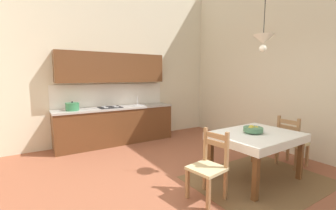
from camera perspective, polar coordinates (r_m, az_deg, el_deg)
name	(u,v)px	position (r m, az deg, el deg)	size (l,w,h in m)	color
ground_plane	(184,185)	(3.76, 4.02, -19.58)	(6.02, 6.37, 0.10)	#99563D
wall_back	(117,58)	(6.01, -12.90, 11.61)	(6.02, 0.12, 4.23)	beige
wall_right	(292,54)	(5.49, 28.84, 11.31)	(0.12, 6.37, 4.23)	beige
area_rug	(259,180)	(4.06, 22.10, -17.20)	(2.10, 1.60, 0.01)	brown
kitchen_cabinetry	(115,109)	(5.67, -13.24, -0.92)	(2.85, 0.63, 2.20)	brown
dining_table	(256,141)	(3.90, 21.36, -8.38)	(1.36, 1.06, 0.75)	brown
dining_chair_window_side	(291,143)	(4.75, 28.75, -8.34)	(0.42, 0.42, 0.93)	#D1BC89
dining_chair_tv_side	(209,167)	(3.19, 10.28, -15.13)	(0.48, 0.48, 0.93)	#D1BC89
fruit_bowl	(253,129)	(3.84, 20.70, -5.80)	(0.30, 0.30, 0.12)	#4C7F5B
pendant_lamp	(263,40)	(3.94, 22.97, 14.95)	(0.32, 0.32, 0.81)	black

